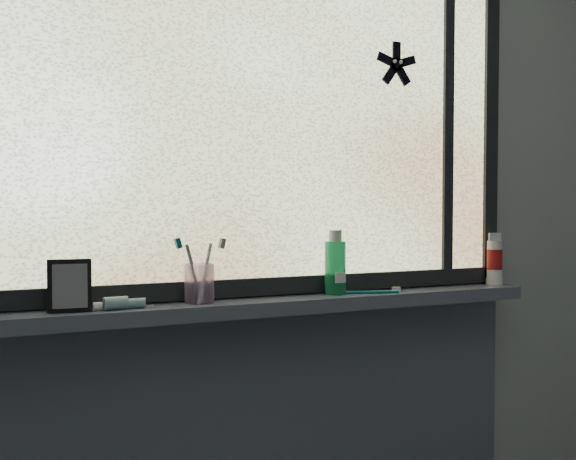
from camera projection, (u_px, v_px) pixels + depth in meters
The scene contains 13 objects.
wall_back at pixel (273, 217), 1.88m from camera, with size 3.00×0.01×2.50m, color #9EA3A8.
windowsill at pixel (283, 305), 1.82m from camera, with size 1.62×0.14×0.04m, color #4D5166.
window_pane at pixel (276, 120), 1.85m from camera, with size 1.50×0.01×1.00m, color silver.
frame_bottom at pixel (277, 285), 1.86m from camera, with size 1.60×0.03×0.05m, color black.
frame_right at pixel (489, 132), 2.15m from camera, with size 0.05×0.03×1.10m, color black.
frame_mullion at pixel (447, 129), 2.08m from camera, with size 0.04×0.03×1.00m, color black.
starfish_sticker at pixel (396, 65), 1.99m from camera, with size 0.15×0.02×0.15m, color black, non-canonical shape.
vanity_mirror at pixel (70, 286), 1.58m from camera, with size 0.10×0.05×0.13m, color black.
toothpaste_tube at pixel (124, 303), 1.62m from camera, with size 0.19×0.04×0.03m, color silver, non-canonical shape.
toothbrush_cup at pixel (199, 283), 1.72m from camera, with size 0.08×0.08×0.10m, color #C89FD3.
toothbrush_lying at pixel (372, 291), 1.91m from camera, with size 0.20×0.02×0.01m, color #0D6A75, non-canonical shape.
mouthwash_bottle at pixel (335, 262), 1.89m from camera, with size 0.06×0.06×0.16m, color #1E9F60.
cream_tube at pixel (495, 257), 2.13m from camera, with size 0.05×0.05×0.12m, color silver.
Camera 1 is at (-0.71, -0.43, 1.28)m, focal length 40.00 mm.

